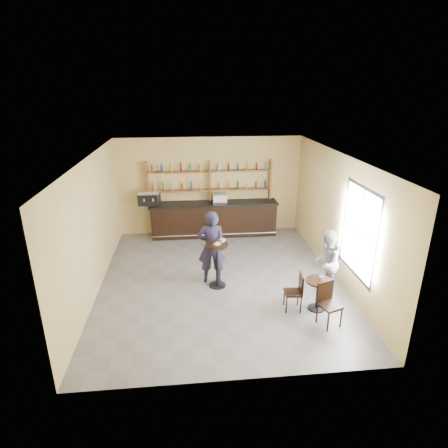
{
  "coord_description": "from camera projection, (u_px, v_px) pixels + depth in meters",
  "views": [
    {
      "loc": [
        -0.76,
        -8.52,
        4.74
      ],
      "look_at": [
        0.2,
        0.8,
        1.25
      ],
      "focal_mm": 30.0,
      "sensor_mm": 36.0,
      "label": 1
    }
  ],
  "objects": [
    {
      "name": "patron_second",
      "position": [
        326.0,
        263.0,
        8.84
      ],
      "size": [
        0.9,
        0.97,
        1.59
      ],
      "primitive_type": "imported",
      "rotation": [
        0.0,
        0.0,
        -2.06
      ],
      "color": "gray",
      "rests_on": "floor"
    },
    {
      "name": "bar_counter",
      "position": [
        214.0,
        219.0,
        12.42
      ],
      "size": [
        4.17,
        0.81,
        1.13
      ],
      "primitive_type": null,
      "color": "black",
      "rests_on": "floor"
    },
    {
      "name": "pedestal_table",
      "position": [
        217.0,
        265.0,
        9.21
      ],
      "size": [
        0.71,
        0.71,
        1.14
      ],
      "primitive_type": null,
      "rotation": [
        0.0,
        0.0,
        0.35
      ],
      "color": "black",
      "rests_on": "floor"
    },
    {
      "name": "window_frame",
      "position": [
        359.0,
        232.0,
        8.25
      ],
      "size": [
        0.04,
        1.7,
        2.1
      ],
      "primitive_type": null,
      "color": "black",
      "rests_on": "wall_right"
    },
    {
      "name": "floor",
      "position": [
        220.0,
        280.0,
        9.67
      ],
      "size": [
        7.0,
        7.0,
        0.0
      ],
      "primitive_type": "plane",
      "color": "slate",
      "rests_on": "ground"
    },
    {
      "name": "liquor_bottles",
      "position": [
        210.0,
        176.0,
        12.12
      ],
      "size": [
        3.68,
        0.1,
        1.0
      ],
      "primitive_type": null,
      "color": "#8C5919",
      "rests_on": "shelf_unit"
    },
    {
      "name": "ceiling",
      "position": [
        219.0,
        157.0,
        8.55
      ],
      "size": [
        7.0,
        7.0,
        0.0
      ],
      "primitive_type": "plane",
      "rotation": [
        3.14,
        0.0,
        0.0
      ],
      "color": "white",
      "rests_on": "wall_back"
    },
    {
      "name": "wall_right",
      "position": [
        338.0,
        218.0,
        9.4
      ],
      "size": [
        0.0,
        7.0,
        7.0
      ],
      "primitive_type": "plane",
      "rotation": [
        1.57,
        0.0,
        -1.57
      ],
      "color": "#D4BA78",
      "rests_on": "floor"
    },
    {
      "name": "wall_back",
      "position": [
        210.0,
        186.0,
        12.37
      ],
      "size": [
        7.0,
        0.0,
        7.0
      ],
      "primitive_type": "plane",
      "rotation": [
        1.57,
        0.0,
        0.0
      ],
      "color": "#D4BA78",
      "rests_on": "floor"
    },
    {
      "name": "wall_front",
      "position": [
        240.0,
        299.0,
        5.85
      ],
      "size": [
        7.0,
        0.0,
        7.0
      ],
      "primitive_type": "plane",
      "rotation": [
        -1.57,
        0.0,
        0.0
      ],
      "color": "#D4BA78",
      "rests_on": "floor"
    },
    {
      "name": "cup_pedestal",
      "position": [
        222.0,
        241.0,
        9.1
      ],
      "size": [
        0.16,
        0.16,
        0.1
      ],
      "primitive_type": "imported",
      "rotation": [
        0.0,
        0.0,
        -0.38
      ],
      "color": "white",
      "rests_on": "pedestal_table"
    },
    {
      "name": "man_main",
      "position": [
        211.0,
        247.0,
        9.31
      ],
      "size": [
        0.71,
        0.48,
        1.9
      ],
      "primitive_type": "imported",
      "rotation": [
        0.0,
        0.0,
        3.1
      ],
      "color": "black",
      "rests_on": "floor"
    },
    {
      "name": "chair_west",
      "position": [
        293.0,
        292.0,
        8.29
      ],
      "size": [
        0.41,
        0.41,
        0.86
      ],
      "primitive_type": null,
      "rotation": [
        0.0,
        0.0,
        -1.66
      ],
      "color": "black",
      "rests_on": "floor"
    },
    {
      "name": "cafe_table",
      "position": [
        318.0,
        295.0,
        8.32
      ],
      "size": [
        0.73,
        0.73,
        0.73
      ],
      "primitive_type": null,
      "rotation": [
        0.0,
        0.0,
        -0.34
      ],
      "color": "black",
      "rests_on": "floor"
    },
    {
      "name": "window_pane",
      "position": [
        359.0,
        232.0,
        8.25
      ],
      "size": [
        0.0,
        2.0,
        2.0
      ],
      "primitive_type": "plane",
      "rotation": [
        1.57,
        0.0,
        -1.57
      ],
      "color": "white",
      "rests_on": "wall_right"
    },
    {
      "name": "napkin",
      "position": [
        217.0,
        244.0,
        9.01
      ],
      "size": [
        0.2,
        0.2,
        0.0
      ],
      "primitive_type": "cube",
      "rotation": [
        0.0,
        0.0,
        0.7
      ],
      "color": "white",
      "rests_on": "pedestal_table"
    },
    {
      "name": "chair_south",
      "position": [
        330.0,
        305.0,
        7.73
      ],
      "size": [
        0.52,
        0.52,
        0.94
      ],
      "primitive_type": null,
      "rotation": [
        0.0,
        0.0,
        0.36
      ],
      "color": "black",
      "rests_on": "floor"
    },
    {
      "name": "shelf_unit",
      "position": [
        210.0,
        181.0,
        12.18
      ],
      "size": [
        4.0,
        0.26,
        1.4
      ],
      "primitive_type": null,
      "color": "brown",
      "rests_on": "wall_back"
    },
    {
      "name": "pastry_case",
      "position": [
        220.0,
        198.0,
        12.19
      ],
      "size": [
        0.5,
        0.41,
        0.28
      ],
      "primitive_type": null,
      "rotation": [
        0.0,
        0.0,
        -0.11
      ],
      "color": "silver",
      "rests_on": "bar_counter"
    },
    {
      "name": "espresso_machine",
      "position": [
        149.0,
        198.0,
        11.94
      ],
      "size": [
        0.71,
        0.52,
        0.46
      ],
      "primitive_type": null,
      "rotation": [
        0.0,
        0.0,
        -0.16
      ],
      "color": "black",
      "rests_on": "bar_counter"
    },
    {
      "name": "donut",
      "position": [
        218.0,
        243.0,
        9.0
      ],
      "size": [
        0.14,
        0.14,
        0.05
      ],
      "primitive_type": "torus",
      "rotation": [
        0.0,
        0.0,
        -0.05
      ],
      "color": "#C58A48",
      "rests_on": "napkin"
    },
    {
      "name": "wall_left",
      "position": [
        93.0,
        227.0,
        8.82
      ],
      "size": [
        0.0,
        7.0,
        7.0
      ],
      "primitive_type": "plane",
      "rotation": [
        1.57,
        0.0,
        1.57
      ],
      "color": "#D4BA78",
      "rests_on": "floor"
    },
    {
      "name": "cup_cafe",
      "position": [
        321.0,
        278.0,
        8.18
      ],
      "size": [
        0.13,
        0.13,
        0.1
      ],
      "primitive_type": "imported",
      "rotation": [
        0.0,
        0.0,
        0.3
      ],
      "color": "white",
      "rests_on": "cafe_table"
    }
  ]
}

